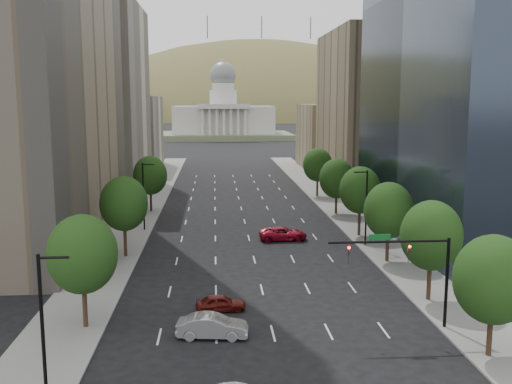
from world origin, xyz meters
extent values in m
cube|color=slate|center=(-15.50, 60.00, 0.07)|extent=(6.00, 200.00, 0.15)
cube|color=slate|center=(15.50, 60.00, 0.07)|extent=(6.00, 200.00, 0.15)
cube|color=beige|center=(-25.00, 103.00, 17.50)|extent=(14.00, 30.00, 35.00)
cube|color=beige|center=(-25.00, 136.00, 9.00)|extent=(14.00, 26.00, 18.00)
cube|color=#8C7759|center=(25.00, 100.00, 15.00)|extent=(14.00, 30.00, 30.00)
cube|color=#8C7759|center=(25.00, 133.00, 8.00)|extent=(14.00, 26.00, 16.00)
cylinder|color=#382316|center=(14.00, 25.00, 1.88)|extent=(0.36, 0.36, 3.75)
ellipsoid|color=#0F3913|center=(14.00, 25.00, 5.40)|extent=(5.20, 5.20, 5.98)
cylinder|color=#382316|center=(14.00, 36.00, 2.00)|extent=(0.36, 0.36, 4.00)
ellipsoid|color=#0F3913|center=(14.00, 36.00, 5.76)|extent=(5.20, 5.20, 5.98)
cylinder|color=#382316|center=(14.00, 48.00, 1.95)|extent=(0.36, 0.36, 3.90)
ellipsoid|color=#0F3913|center=(14.00, 48.00, 5.62)|extent=(5.20, 5.20, 5.98)
cylinder|color=#382316|center=(14.00, 60.00, 2.05)|extent=(0.36, 0.36, 4.10)
ellipsoid|color=#0F3913|center=(14.00, 60.00, 5.90)|extent=(5.20, 5.20, 5.98)
cylinder|color=#382316|center=(14.00, 74.00, 1.90)|extent=(0.36, 0.36, 3.80)
ellipsoid|color=#0F3913|center=(14.00, 74.00, 5.47)|extent=(5.20, 5.20, 5.98)
cylinder|color=#382316|center=(14.00, 90.00, 2.00)|extent=(0.36, 0.36, 4.00)
ellipsoid|color=#0F3913|center=(14.00, 90.00, 5.76)|extent=(5.20, 5.20, 5.98)
cylinder|color=#382316|center=(-14.00, 32.00, 2.00)|extent=(0.36, 0.36, 4.00)
ellipsoid|color=#0F3913|center=(-14.00, 32.00, 5.76)|extent=(5.20, 5.20, 5.98)
cylinder|color=#382316|center=(-14.00, 52.00, 2.08)|extent=(0.36, 0.36, 4.15)
ellipsoid|color=#0F3913|center=(-14.00, 52.00, 5.98)|extent=(5.20, 5.20, 5.98)
cylinder|color=#382316|center=(-14.00, 78.00, 1.98)|extent=(0.36, 0.36, 3.95)
ellipsoid|color=#0F3913|center=(-14.00, 78.00, 5.69)|extent=(5.20, 5.20, 5.98)
cylinder|color=black|center=(13.50, 55.00, 4.50)|extent=(0.20, 0.20, 9.00)
cylinder|color=black|center=(12.70, 55.00, 8.80)|extent=(1.60, 0.14, 0.14)
cylinder|color=black|center=(-13.50, 20.00, 4.50)|extent=(0.20, 0.20, 9.00)
cylinder|color=black|center=(-12.70, 20.00, 8.80)|extent=(1.60, 0.14, 0.14)
cylinder|color=black|center=(-13.50, 65.00, 4.50)|extent=(0.20, 0.20, 9.00)
cylinder|color=black|center=(-12.70, 65.00, 8.80)|extent=(1.60, 0.14, 0.14)
cylinder|color=black|center=(13.00, 30.00, 3.50)|extent=(0.24, 0.24, 7.00)
cylinder|color=black|center=(8.50, 30.00, 6.80)|extent=(9.00, 0.18, 0.18)
imported|color=black|center=(10.00, 30.00, 6.25)|extent=(0.18, 0.22, 1.10)
imported|color=black|center=(5.50, 30.00, 6.25)|extent=(0.18, 0.22, 1.10)
sphere|color=#FF0C07|center=(10.00, 29.82, 6.45)|extent=(0.20, 0.20, 0.20)
sphere|color=#FF0C07|center=(5.50, 29.82, 6.45)|extent=(0.20, 0.20, 0.20)
cube|color=#0C591E|center=(7.80, 30.00, 7.15)|extent=(1.60, 0.06, 0.45)
cube|color=#596647|center=(0.00, 250.00, 1.25)|extent=(60.00, 40.00, 2.50)
cube|color=silver|center=(0.00, 250.00, 8.50)|extent=(44.00, 26.00, 12.00)
cube|color=silver|center=(0.00, 236.00, 14.50)|extent=(22.00, 4.00, 2.00)
cylinder|color=silver|center=(0.00, 250.00, 18.00)|extent=(12.00, 12.00, 7.00)
cylinder|color=silver|center=(0.00, 250.00, 23.00)|extent=(9.60, 9.60, 3.00)
sphere|color=slate|center=(0.00, 250.00, 28.10)|extent=(11.60, 11.60, 11.60)
cylinder|color=silver|center=(0.00, 250.00, 33.95)|extent=(1.80, 1.80, 2.50)
ellipsoid|color=brown|center=(-140.00, 560.00, -33.25)|extent=(380.00, 342.00, 190.00)
ellipsoid|color=brown|center=(40.00, 600.00, -42.00)|extent=(440.00, 396.00, 240.00)
ellipsoid|color=brown|center=(210.00, 640.00, -35.00)|extent=(360.00, 324.00, 200.00)
cylinder|color=black|center=(-10.00, 590.00, 90.00)|extent=(0.80, 0.80, 22.00)
cylinder|color=black|center=(45.00, 590.00, 90.00)|extent=(0.80, 0.80, 22.00)
cylinder|color=black|center=(95.00, 590.00, 90.00)|extent=(0.80, 0.80, 22.00)
imported|color=#4E100D|center=(-3.79, 34.86, 0.69)|extent=(4.19, 1.98, 1.39)
imported|color=#99999E|center=(-4.44, 29.58, 0.85)|extent=(5.31, 2.30, 1.70)
imported|color=maroon|center=(4.13, 58.55, 0.82)|extent=(5.97, 2.94, 1.63)
camera|label=1|loc=(-4.16, -10.20, 17.01)|focal=40.48mm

